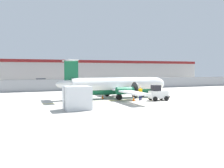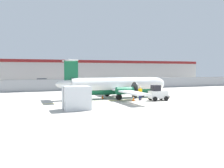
% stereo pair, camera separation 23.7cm
% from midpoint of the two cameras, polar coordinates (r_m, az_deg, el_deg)
% --- Properties ---
extents(ground_plane, '(140.00, 140.00, 0.01)m').
position_cam_midpoint_polar(ground_plane, '(31.35, 4.56, -3.54)').
color(ground_plane, '#BCB7AD').
extents(perimeter_fence, '(98.00, 0.10, 2.10)m').
position_cam_midpoint_polar(perimeter_fence, '(46.05, -4.43, 0.04)').
color(perimeter_fence, gray).
rests_on(perimeter_fence, ground).
extents(parking_lot_strip, '(98.00, 17.00, 0.12)m').
position_cam_midpoint_polar(parking_lot_strip, '(57.15, -7.94, -0.40)').
color(parking_lot_strip, '#38383A').
rests_on(parking_lot_strip, ground).
extents(background_building, '(91.00, 8.10, 6.50)m').
position_cam_midpoint_polar(background_building, '(75.09, -11.45, 2.89)').
color(background_building, '#BCB7B2').
rests_on(background_building, ground).
extents(commuter_airplane, '(15.04, 16.04, 4.92)m').
position_cam_midpoint_polar(commuter_airplane, '(32.70, 0.90, -0.43)').
color(commuter_airplane, white).
rests_on(commuter_airplane, ground).
extents(baggage_tug, '(2.39, 1.51, 1.88)m').
position_cam_midpoint_polar(baggage_tug, '(30.63, 10.25, -2.14)').
color(baggage_tug, silver).
rests_on(baggage_tug, ground).
extents(ground_crew_worker, '(0.54, 0.36, 1.70)m').
position_cam_midpoint_polar(ground_crew_worker, '(30.49, 6.27, -1.95)').
color(ground_crew_worker, '#191E4C').
rests_on(ground_crew_worker, ground).
extents(cargo_container, '(2.44, 2.01, 2.20)m').
position_cam_midpoint_polar(cargo_container, '(23.55, -8.25, -3.16)').
color(cargo_container, silver).
rests_on(cargo_container, ground).
extents(traffic_cone_near_left, '(0.36, 0.36, 0.64)m').
position_cam_midpoint_polar(traffic_cone_near_left, '(33.36, 1.38, -2.58)').
color(traffic_cone_near_left, orange).
rests_on(traffic_cone_near_left, ground).
extents(traffic_cone_near_right, '(0.36, 0.36, 0.64)m').
position_cam_midpoint_polar(traffic_cone_near_right, '(29.85, 4.73, -3.29)').
color(traffic_cone_near_right, orange).
rests_on(traffic_cone_near_right, ground).
extents(traffic_cone_far_left, '(0.36, 0.36, 0.64)m').
position_cam_midpoint_polar(traffic_cone_far_left, '(32.03, -2.38, -2.83)').
color(traffic_cone_far_left, orange).
rests_on(traffic_cone_far_left, ground).
extents(parked_car_0, '(4.26, 2.12, 1.58)m').
position_cam_midpoint_polar(parked_car_0, '(51.34, -21.97, -0.10)').
color(parked_car_0, gray).
rests_on(parked_car_0, parking_lot_strip).
extents(parked_car_1, '(4.34, 2.30, 1.58)m').
position_cam_midpoint_polar(parked_car_1, '(60.47, -16.17, 0.49)').
color(parked_car_1, red).
rests_on(parked_car_1, parking_lot_strip).
extents(parked_car_2, '(4.36, 2.36, 1.58)m').
position_cam_midpoint_polar(parked_car_2, '(52.24, -9.93, 0.15)').
color(parked_car_2, gray).
rests_on(parked_car_2, parking_lot_strip).
extents(parked_car_3, '(4.31, 2.25, 1.58)m').
position_cam_midpoint_polar(parked_car_3, '(58.36, -5.53, 0.51)').
color(parked_car_3, red).
rests_on(parked_car_3, parking_lot_strip).
extents(parked_car_4, '(4.22, 2.04, 1.58)m').
position_cam_midpoint_polar(parked_car_4, '(56.45, 2.59, 0.43)').
color(parked_car_4, navy).
rests_on(parked_car_4, parking_lot_strip).
extents(parked_car_5, '(4.31, 2.24, 1.58)m').
position_cam_midpoint_polar(parked_car_5, '(63.21, 3.55, 0.73)').
color(parked_car_5, '#19662D').
rests_on(parked_car_5, parking_lot_strip).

